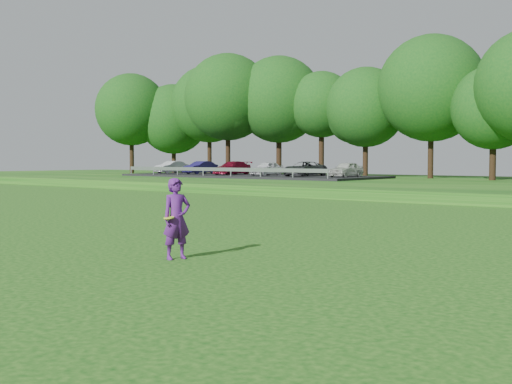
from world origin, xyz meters
The scene contains 4 objects.
ground centered at (0.00, 0.00, 0.00)m, with size 140.00×140.00×0.00m, color #0D440F.
walking_path centered at (0.00, 20.00, 0.02)m, with size 130.00×1.60×0.04m, color gray.
parking_lot centered at (-23.66, 32.82, 1.06)m, with size 24.00×9.00×1.38m.
woman centered at (2.16, -0.75, 0.90)m, with size 0.61×0.76×1.80m.
Camera 1 is at (12.48, -10.59, 2.24)m, focal length 45.00 mm.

